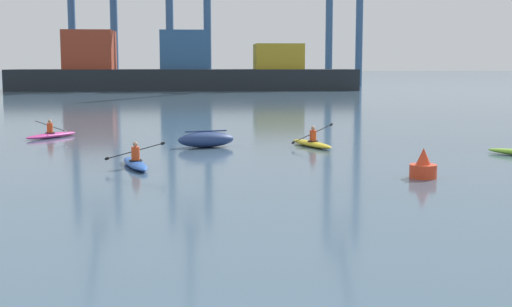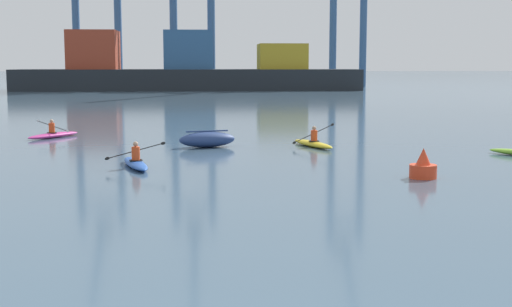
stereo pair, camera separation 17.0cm
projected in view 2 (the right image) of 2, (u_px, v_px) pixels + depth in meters
container_barge at (185, 71)px, 101.60m from camera, size 49.84×9.22×8.63m
capsized_dinghy at (207, 139)px, 31.51m from camera, size 2.80×1.76×0.76m
channel_buoy at (423, 167)px, 22.90m from camera, size 0.90×0.90×1.00m
kayak_yellow at (313, 143)px, 31.68m from camera, size 2.06×3.40×1.06m
kayak_magenta at (53, 134)px, 35.59m from camera, size 2.37×3.17×0.95m
kayak_blue at (136, 163)px, 25.35m from camera, size 2.17×3.43×0.95m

